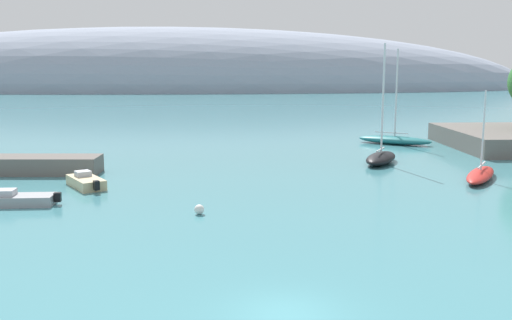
% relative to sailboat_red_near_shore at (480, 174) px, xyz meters
% --- Properties ---
extents(water, '(600.00, 600.00, 0.00)m').
position_rel_sailboat_red_near_shore_xyz_m(water, '(-18.02, -24.21, -0.45)').
color(water, teal).
rests_on(water, ground).
extents(distant_ridge, '(255.08, 61.15, 41.67)m').
position_rel_sailboat_red_near_shore_xyz_m(distant_ridge, '(-42.28, 156.85, -0.45)').
color(distant_ridge, '#8E99AD').
rests_on(distant_ridge, ground).
extents(sailboat_red_near_shore, '(5.50, 7.33, 7.13)m').
position_rel_sailboat_red_near_shore_xyz_m(sailboat_red_near_shore, '(0.00, 0.00, 0.00)').
color(sailboat_red_near_shore, red).
rests_on(sailboat_red_near_shore, water).
extents(sailboat_teal_mid_mooring, '(8.38, 6.48, 10.74)m').
position_rel_sailboat_red_near_shore_xyz_m(sailboat_teal_mid_mooring, '(-1.07, 20.45, 0.12)').
color(sailboat_teal_mid_mooring, '#1E6B70').
rests_on(sailboat_teal_mid_mooring, water).
extents(sailboat_black_outer_mooring, '(5.01, 6.64, 10.96)m').
position_rel_sailboat_red_near_shore_xyz_m(sailboat_black_outer_mooring, '(-5.98, 7.82, 0.18)').
color(sailboat_black_outer_mooring, black).
rests_on(sailboat_black_outer_mooring, water).
extents(motorboat_grey_foreground, '(5.15, 1.87, 1.08)m').
position_rel_sailboat_red_near_shore_xyz_m(motorboat_grey_foreground, '(-33.98, -6.66, -0.06)').
color(motorboat_grey_foreground, gray).
rests_on(motorboat_grey_foreground, water).
extents(motorboat_sand_alongside_breakwater, '(3.69, 4.51, 1.16)m').
position_rel_sailboat_red_near_shore_xyz_m(motorboat_sand_alongside_breakwater, '(-30.80, -1.26, -0.03)').
color(motorboat_sand_alongside_breakwater, '#C6B284').
rests_on(motorboat_sand_alongside_breakwater, water).
extents(mooring_buoy_white, '(0.62, 0.62, 0.62)m').
position_rel_sailboat_red_near_shore_xyz_m(mooring_buoy_white, '(-21.93, -9.56, -0.14)').
color(mooring_buoy_white, silver).
rests_on(mooring_buoy_white, water).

